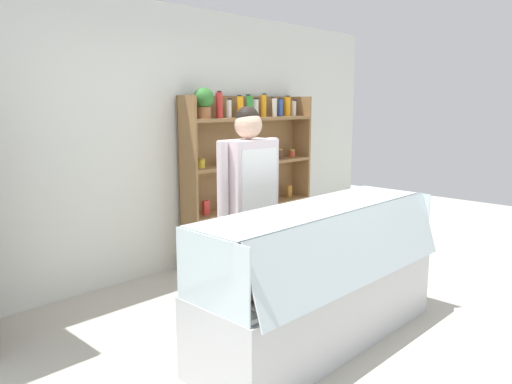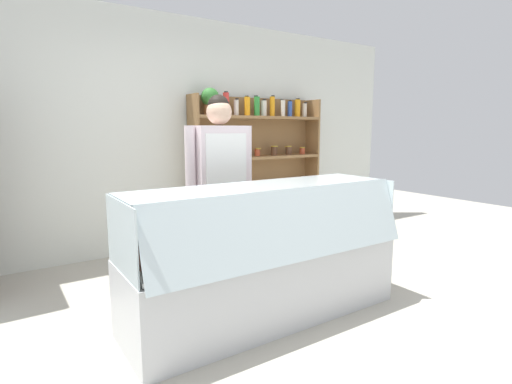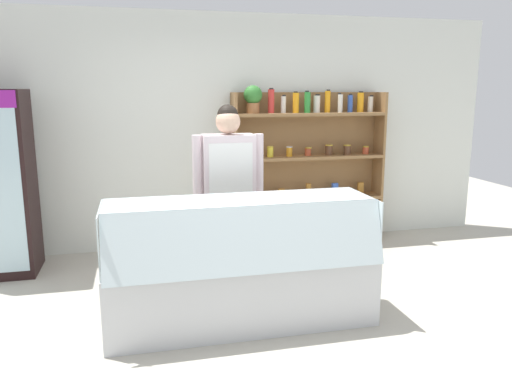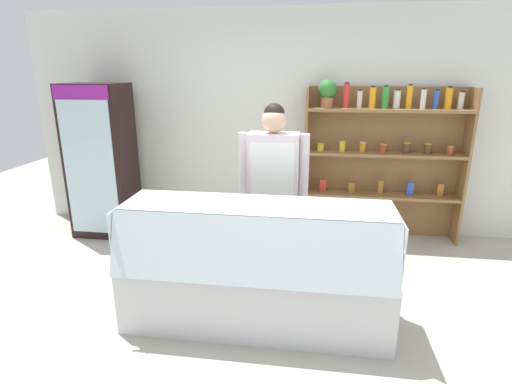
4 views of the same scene
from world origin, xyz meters
name	(u,v)px [view 2 (image 2 of 4)]	position (x,y,z in m)	size (l,w,h in m)	color
ground_plane	(285,310)	(0.00, 0.00, 0.00)	(12.00, 12.00, 0.00)	#B7B2A3
back_wall	(174,134)	(0.00, 2.17, 1.35)	(6.80, 0.10, 2.70)	silver
shelving_unit	(254,157)	(1.01, 1.98, 1.05)	(1.84, 0.29, 1.89)	olive
deli_display_case	(265,277)	(-0.20, 0.00, 0.31)	(2.10, 0.73, 1.01)	silver
shop_clerk	(220,173)	(-0.14, 0.78, 1.02)	(0.66, 0.25, 1.71)	#4C4233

